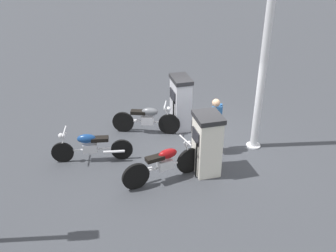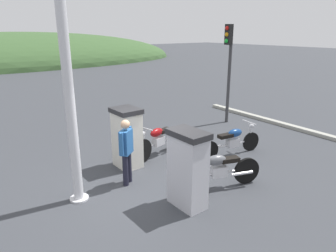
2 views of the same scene
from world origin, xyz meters
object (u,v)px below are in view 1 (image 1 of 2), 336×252
Objects in this scene: fuel_pump_near at (181,103)px; motorcycle_near_pump at (147,119)px; fuel_pump_far at (207,144)px; attendant_person at (215,123)px; motorcycle_far_pump at (164,163)px; motorcycle_extra at (91,146)px; canopy_support_pole at (261,81)px.

fuel_pump_near reaches higher than motorcycle_near_pump.
fuel_pump_near reaches higher than fuel_pump_far.
attendant_person is (-1.56, 1.46, 0.43)m from motorcycle_near_pump.
motorcycle_far_pump is at bearing 89.08° from motorcycle_near_pump.
motorcycle_extra is (2.76, 1.24, -0.38)m from fuel_pump_near.
fuel_pump_far is 0.82× the size of motorcycle_near_pump.
motorcycle_extra is 1.33× the size of attendant_person.
motorcycle_near_pump is 0.93× the size of motorcycle_far_pump.
fuel_pump_far is 2.23m from canopy_support_pole.
canopy_support_pole reaches higher than motorcycle_far_pump.
motorcycle_near_pump is 2.05m from motorcycle_extra.
fuel_pump_near is at bearing -72.11° from attendant_person.
fuel_pump_far is 3.02m from motorcycle_extra.
motorcycle_near_pump is 0.92× the size of motorcycle_extra.
fuel_pump_far reaches higher than motorcycle_near_pump.
motorcycle_extra is at bearing 33.50° from motorcycle_near_pump.
attendant_person is (-3.27, 0.33, 0.45)m from motorcycle_extra.
motorcycle_extra is at bearing -4.31° from canopy_support_pole.
motorcycle_far_pump is at bearing 66.60° from fuel_pump_near.
motorcycle_near_pump is at bearing -90.92° from motorcycle_far_pump.
canopy_support_pole is at bearing 137.27° from fuel_pump_near.
fuel_pump_far is 1.15m from motorcycle_far_pump.
motorcycle_far_pump is at bearing 30.67° from attendant_person.
attendant_person is at bearing 107.89° from fuel_pump_near.
fuel_pump_far is (0.00, 2.42, -0.02)m from fuel_pump_near.
attendant_person is (-0.51, 1.57, 0.07)m from fuel_pump_near.
motorcycle_far_pump reaches higher than motorcycle_extra.
fuel_pump_near is at bearing -42.73° from canopy_support_pole.
motorcycle_far_pump is (0.04, 2.41, 0.01)m from motorcycle_near_pump.
fuel_pump_near is 2.59m from canopy_support_pole.
fuel_pump_near is at bearing -155.79° from motorcycle_extra.
motorcycle_far_pump is at bearing 18.63° from canopy_support_pole.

